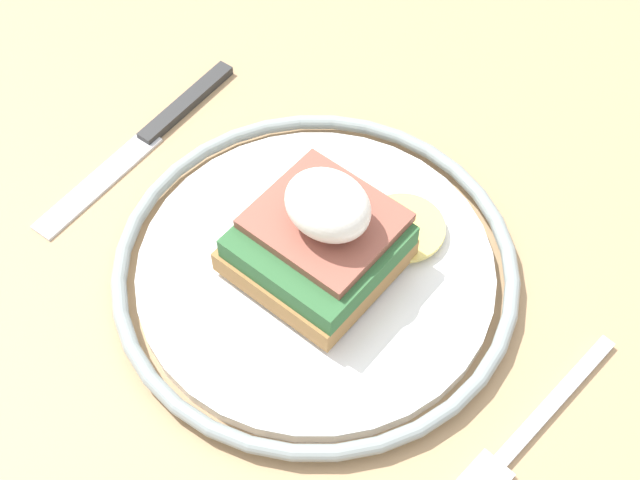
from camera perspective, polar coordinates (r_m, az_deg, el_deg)
The scene contains 5 objects.
dining_table at distance 0.70m, azimuth -2.10°, elevation -6.64°, with size 0.95×0.80×0.77m.
plate at distance 0.57m, azimuth 0.00°, elevation -1.56°, with size 0.26×0.26×0.02m.
sandwich at distance 0.54m, azimuth 0.27°, elevation 0.37°, with size 0.10×0.13×0.08m.
fork at distance 0.54m, azimuth 13.23°, elevation -11.74°, with size 0.03×0.14×0.00m.
knife at distance 0.66m, azimuth -10.55°, elevation 6.83°, with size 0.02×0.19×0.01m.
Camera 1 is at (-0.23, 0.24, 1.26)m, focal length 50.00 mm.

